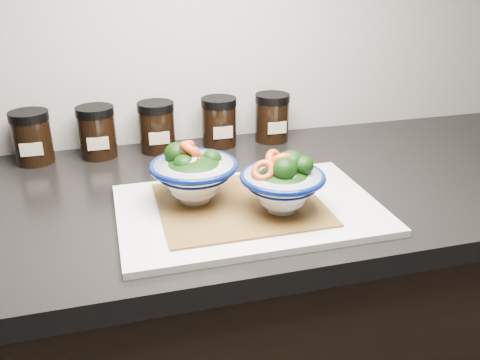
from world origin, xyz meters
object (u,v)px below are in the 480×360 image
object	(u,v)px
spice_jar_d	(219,122)
bowl_left	(194,174)
spice_jar_e	(272,117)
spice_jar_a	(32,137)
spice_jar_b	(97,132)
bowl_right	(283,184)
spice_jar_c	(157,127)
cutting_board	(249,209)

from	to	relation	value
spice_jar_d	bowl_left	bearing A→B (deg)	-111.05
spice_jar_d	spice_jar_e	world-z (taller)	same
spice_jar_a	spice_jar_b	distance (m)	0.13
bowl_right	spice_jar_a	bearing A→B (deg)	138.33
bowl_left	spice_jar_c	bearing A→B (deg)	95.12
cutting_board	bowl_right	xyz separation A→B (m)	(0.05, -0.03, 0.06)
spice_jar_a	bowl_left	bearing A→B (deg)	-46.16
bowl_right	spice_jar_d	distance (m)	0.38
spice_jar_a	spice_jar_c	world-z (taller)	same
cutting_board	spice_jar_d	distance (m)	0.35
cutting_board	spice_jar_b	bearing A→B (deg)	125.10
spice_jar_c	spice_jar_d	xyz separation A→B (m)	(0.14, 0.00, 0.00)
spice_jar_c	spice_jar_d	bearing A→B (deg)	0.00
cutting_board	spice_jar_b	size ratio (longest dim) A/B	3.98
spice_jar_a	spice_jar_b	bearing A→B (deg)	0.00
spice_jar_c	spice_jar_e	xyz separation A→B (m)	(0.27, 0.00, 0.00)
cutting_board	spice_jar_c	distance (m)	0.37
cutting_board	spice_jar_e	bearing A→B (deg)	65.43
bowl_right	spice_jar_e	size ratio (longest dim) A/B	1.27
bowl_right	spice_jar_a	world-z (taller)	bowl_right
spice_jar_c	cutting_board	bearing A→B (deg)	-71.82
spice_jar_b	spice_jar_e	world-z (taller)	same
cutting_board	spice_jar_e	size ratio (longest dim) A/B	3.98
bowl_right	spice_jar_b	bearing A→B (deg)	127.66
bowl_right	spice_jar_e	xyz separation A→B (m)	(0.11, 0.38, -0.01)
bowl_right	spice_jar_a	distance (m)	0.57
bowl_left	spice_jar_a	xyz separation A→B (m)	(-0.29, 0.30, -0.01)
bowl_left	spice_jar_e	world-z (taller)	bowl_left
spice_jar_b	spice_jar_e	size ratio (longest dim) A/B	1.00
bowl_right	spice_jar_b	world-z (taller)	bowl_right
spice_jar_c	spice_jar_d	distance (m)	0.14
spice_jar_b	spice_jar_c	xyz separation A→B (m)	(0.13, 0.00, 0.00)
spice_jar_b	spice_jar_e	xyz separation A→B (m)	(0.40, 0.00, 0.00)
cutting_board	bowl_left	size ratio (longest dim) A/B	2.93
bowl_right	spice_jar_a	xyz separation A→B (m)	(-0.43, 0.38, -0.01)
bowl_left	spice_jar_d	world-z (taller)	bowl_left
spice_jar_e	bowl_right	bearing A→B (deg)	-106.16
spice_jar_a	spice_jar_e	xyz separation A→B (m)	(0.54, 0.00, 0.00)
spice_jar_c	spice_jar_d	size ratio (longest dim) A/B	1.00
spice_jar_d	spice_jar_b	bearing A→B (deg)	180.00
cutting_board	bowl_right	distance (m)	0.08
bowl_left	spice_jar_e	size ratio (longest dim) A/B	1.36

